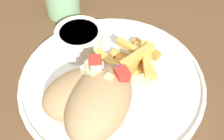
# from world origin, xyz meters

# --- Properties ---
(table) EXTENTS (1.44, 1.44, 0.74)m
(table) POSITION_xyz_m (0.00, 0.00, 0.68)
(table) COLOR brown
(table) RESTS_ON ground_plane
(plate) EXTENTS (0.30, 0.30, 0.02)m
(plate) POSITION_xyz_m (0.02, -0.05, 0.75)
(plate) COLOR white
(plate) RESTS_ON table
(pita_sandwich_near) EXTENTS (0.14, 0.10, 0.07)m
(pita_sandwich_near) POSITION_xyz_m (-0.04, -0.07, 0.78)
(pita_sandwich_near) COLOR tan
(pita_sandwich_near) RESTS_ON plate
(pita_sandwich_far) EXTENTS (0.14, 0.13, 0.06)m
(pita_sandwich_far) POSITION_xyz_m (-0.04, -0.04, 0.78)
(pita_sandwich_far) COLOR tan
(pita_sandwich_far) RESTS_ON plate
(fries_pile) EXTENTS (0.11, 0.11, 0.04)m
(fries_pile) POSITION_xyz_m (0.06, -0.06, 0.77)
(fries_pile) COLOR gold
(fries_pile) RESTS_ON plate
(sauce_ramekin) EXTENTS (0.08, 0.08, 0.04)m
(sauce_ramekin) POSITION_xyz_m (0.05, 0.03, 0.77)
(sauce_ramekin) COLOR white
(sauce_ramekin) RESTS_ON plate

